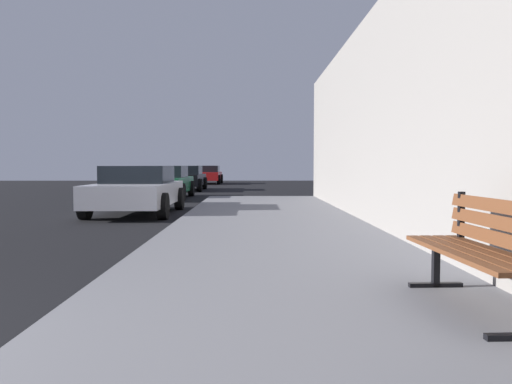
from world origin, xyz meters
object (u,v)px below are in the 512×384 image
Objects in this scene: car_white at (207,173)px; car_silver at (137,190)px; car_red at (208,175)px; bench at (484,244)px; car_black at (185,178)px; car_green at (164,182)px.

car_silver is at bearing 91.80° from car_white.
car_silver is at bearing 90.17° from car_red.
car_white is (-0.99, 31.42, -0.00)m from car_silver.
car_white reaches higher than bench.
bench is 22.61m from car_black.
car_green is 1.01× the size of car_black.
car_black is at bearing -88.08° from car_silver.
car_silver is 22.01m from car_red.
bench is at bearing 98.17° from car_white.
car_white is (-0.60, 25.20, -0.00)m from car_green.
car_black is at bearing 87.80° from car_red.
car_white is at bearing -88.20° from car_silver.
car_red is (-4.93, 31.33, -0.02)m from bench.
car_red is at bearing -91.17° from car_green.
car_green and car_white have the same top height.
car_green is 15.79m from car_red.
car_green is at bearing 91.36° from car_white.
bench is at bearing 103.52° from car_black.
car_white is at bearing 96.12° from bench.
car_silver is (-4.86, 9.31, -0.02)m from bench.
bench is at bearing 117.55° from car_silver.
car_black is 18.76m from car_white.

